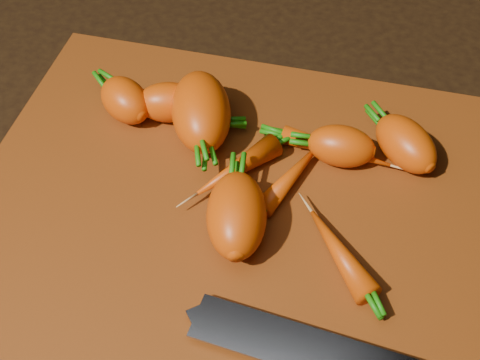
# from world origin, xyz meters

# --- Properties ---
(ground) EXTENTS (2.00, 2.00, 0.01)m
(ground) POSITION_xyz_m (0.00, 0.00, -0.01)
(ground) COLOR black
(cutting_board) EXTENTS (0.50, 0.40, 0.01)m
(cutting_board) POSITION_xyz_m (0.00, 0.00, 0.01)
(cutting_board) COLOR #88380B
(cutting_board) RESTS_ON ground
(carrot_0) EXTENTS (0.07, 0.06, 0.04)m
(carrot_0) POSITION_xyz_m (-0.10, 0.09, 0.03)
(carrot_0) COLOR #C64004
(carrot_0) RESTS_ON cutting_board
(carrot_1) EXTENTS (0.08, 0.07, 0.04)m
(carrot_1) POSITION_xyz_m (-0.14, 0.08, 0.03)
(carrot_1) COLOR #C64004
(carrot_1) RESTS_ON cutting_board
(carrot_2) EXTENTS (0.09, 0.12, 0.06)m
(carrot_2) POSITION_xyz_m (-0.06, 0.08, 0.04)
(carrot_2) COLOR #C64004
(carrot_2) RESTS_ON cutting_board
(carrot_3) EXTENTS (0.07, 0.10, 0.05)m
(carrot_3) POSITION_xyz_m (0.01, -0.04, 0.04)
(carrot_3) COLOR #C64004
(carrot_3) RESTS_ON cutting_board
(carrot_4) EXTENTS (0.07, 0.04, 0.04)m
(carrot_4) POSITION_xyz_m (0.08, 0.07, 0.03)
(carrot_4) COLOR #C64004
(carrot_4) RESTS_ON cutting_board
(carrot_5) EXTENTS (0.06, 0.05, 0.03)m
(carrot_5) POSITION_xyz_m (-0.05, 0.07, 0.03)
(carrot_5) COLOR #C64004
(carrot_5) RESTS_ON cutting_board
(carrot_6) EXTENTS (0.08, 0.08, 0.04)m
(carrot_6) POSITION_xyz_m (0.15, 0.09, 0.03)
(carrot_6) COLOR #C64004
(carrot_6) RESTS_ON cutting_board
(carrot_7) EXTENTS (0.06, 0.10, 0.02)m
(carrot_7) POSITION_xyz_m (0.04, 0.03, 0.02)
(carrot_7) COLOR #C64004
(carrot_7) RESTS_ON cutting_board
(carrot_8) EXTENTS (0.11, 0.04, 0.02)m
(carrot_8) POSITION_xyz_m (0.08, 0.08, 0.02)
(carrot_8) COLOR #C64004
(carrot_8) RESTS_ON cutting_board
(carrot_9) EXTENTS (0.08, 0.09, 0.02)m
(carrot_9) POSITION_xyz_m (0.10, -0.04, 0.02)
(carrot_9) COLOR #C64004
(carrot_9) RESTS_ON cutting_board
(carrot_10) EXTENTS (0.08, 0.09, 0.02)m
(carrot_10) POSITION_xyz_m (-0.01, 0.03, 0.02)
(carrot_10) COLOR #C64004
(carrot_10) RESTS_ON cutting_board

